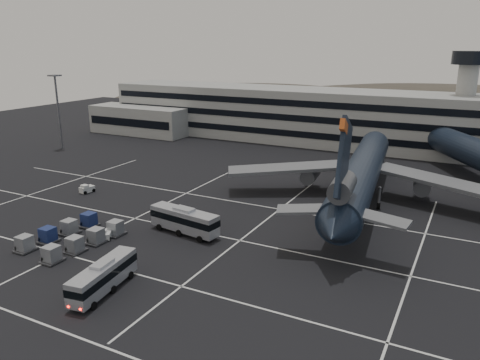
% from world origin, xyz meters
% --- Properties ---
extents(ground, '(260.00, 260.00, 0.00)m').
position_xyz_m(ground, '(0.00, 0.00, 0.00)').
color(ground, black).
rests_on(ground, ground).
extents(lane_markings, '(90.00, 55.62, 0.01)m').
position_xyz_m(lane_markings, '(0.95, 0.72, 0.01)').
color(lane_markings, silver).
rests_on(lane_markings, ground).
extents(terminal, '(125.00, 26.00, 24.00)m').
position_xyz_m(terminal, '(-2.95, 71.14, 6.93)').
color(terminal, gray).
rests_on(terminal, ground).
extents(hills, '(352.00, 180.00, 44.00)m').
position_xyz_m(hills, '(17.99, 170.00, -12.07)').
color(hills, '#38332B').
rests_on(hills, ground).
extents(lightpole_left, '(2.40, 2.40, 18.28)m').
position_xyz_m(lightpole_left, '(-55.00, 35.00, 11.82)').
color(lightpole_left, slate).
rests_on(lightpole_left, ground).
extents(trijet_main, '(47.12, 57.67, 18.08)m').
position_xyz_m(trijet_main, '(22.68, 26.49, 5.25)').
color(trijet_main, black).
rests_on(trijet_main, ground).
extents(bus_near, '(3.59, 10.01, 3.45)m').
position_xyz_m(bus_near, '(5.27, -14.65, 1.89)').
color(bus_near, '#96989E').
rests_on(bus_near, ground).
extents(bus_far, '(10.98, 3.90, 3.79)m').
position_xyz_m(bus_far, '(4.00, 2.66, 2.07)').
color(bus_far, '#96989E').
rests_on(bus_far, ground).
extents(tug_a, '(1.87, 2.66, 1.57)m').
position_xyz_m(tug_a, '(-22.00, 10.22, 0.70)').
color(tug_a, silver).
rests_on(tug_a, ground).
extents(tug_b, '(2.26, 2.53, 1.40)m').
position_xyz_m(tug_b, '(-4.41, -3.82, 0.62)').
color(tug_b, silver).
rests_on(tug_b, ground).
extents(uld_cluster, '(9.12, 13.34, 2.07)m').
position_xyz_m(uld_cluster, '(-7.54, -6.91, 1.01)').
color(uld_cluster, '#2D2D30').
rests_on(uld_cluster, ground).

